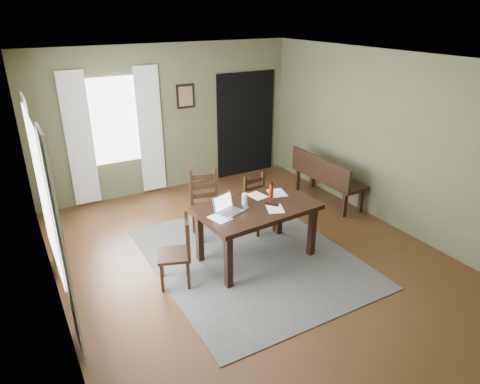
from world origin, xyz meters
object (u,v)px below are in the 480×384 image
dining_table (257,213)px  water_bottle (271,190)px  bench (325,175)px  laptop (227,208)px  chair_back_left (207,206)px  chair_back_right (259,204)px  chair_end (178,252)px

dining_table → water_bottle: water_bottle is taller
bench → laptop: laptop is taller
chair_back_left → bench: (2.40, 0.11, 0.01)m
water_bottle → chair_back_right: bearing=75.3°
chair_end → laptop: 0.85m
chair_back_right → chair_end: bearing=-159.7°
dining_table → chair_back_right: size_ratio=1.86×
laptop → chair_back_right: bearing=16.9°
chair_back_right → water_bottle: bearing=-108.4°
bench → water_bottle: 1.99m
bench → laptop: bearing=111.4°
chair_back_right → bench: size_ratio=0.58×
chair_back_left → bench: chair_back_left is taller
laptop → water_bottle: size_ratio=1.80×
dining_table → bench: (2.07, 1.03, -0.19)m
chair_end → bench: (3.25, 1.06, 0.06)m
chair_back_left → bench: bearing=13.9°
chair_back_left → water_bottle: bearing=-38.4°
bench → laptop: size_ratio=3.77×
dining_table → chair_end: bearing=177.4°
water_bottle → chair_end: bearing=-173.0°
dining_table → chair_back_right: chair_back_right is taller
chair_end → chair_back_right: size_ratio=1.03×
chair_back_left → water_bottle: chair_back_left is taller
chair_back_left → chair_back_right: 0.83m
water_bottle → chair_back_left: bearing=130.2°
chair_back_left → bench: 2.40m
chair_end → laptop: bearing=115.4°
chair_end → chair_back_right: 1.80m
dining_table → bench: 2.32m
chair_end → bench: 3.42m
chair_back_right → water_bottle: (-0.14, -0.55, 0.47)m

